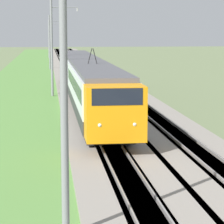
# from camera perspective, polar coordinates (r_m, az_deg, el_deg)

# --- Properties ---
(ballast_main) EXTENTS (240.00, 4.40, 0.30)m
(ballast_main) POSITION_cam_1_polar(r_m,az_deg,el_deg) (56.36, -3.73, 2.59)
(ballast_main) COLOR gray
(ballast_main) RESTS_ON ground
(ballast_adjacent) EXTENTS (240.00, 4.40, 0.30)m
(ballast_adjacent) POSITION_cam_1_polar(r_m,az_deg,el_deg) (56.74, 0.42, 2.65)
(ballast_adjacent) COLOR gray
(ballast_adjacent) RESTS_ON ground
(track_main) EXTENTS (240.00, 1.57, 0.45)m
(track_main) POSITION_cam_1_polar(r_m,az_deg,el_deg) (56.36, -3.73, 2.60)
(track_main) COLOR #4C4238
(track_main) RESTS_ON ground
(track_adjacent) EXTENTS (240.00, 1.57, 0.45)m
(track_adjacent) POSITION_cam_1_polar(r_m,az_deg,el_deg) (56.74, 0.42, 2.66)
(track_adjacent) COLOR #4C4238
(track_adjacent) RESTS_ON ground
(grass_verge) EXTENTS (240.00, 8.14, 0.12)m
(grass_verge) POSITION_cam_1_polar(r_m,az_deg,el_deg) (56.36, -9.94, 2.39)
(grass_verge) COLOR #5B8E42
(grass_verge) RESTS_ON ground
(passenger_train) EXTENTS (39.47, 2.97, 4.96)m
(passenger_train) POSITION_cam_1_polar(r_m,az_deg,el_deg) (43.99, -2.85, 3.70)
(passenger_train) COLOR orange
(passenger_train) RESTS_ON ground
(catenary_mast_near) EXTENTS (0.22, 2.56, 9.30)m
(catenary_mast_near) POSITION_cam_1_polar(r_m,az_deg,el_deg) (14.70, -4.99, 3.36)
(catenary_mast_near) COLOR slate
(catenary_mast_near) RESTS_ON ground
(catenary_mast_mid) EXTENTS (0.22, 2.56, 9.19)m
(catenary_mast_mid) POSITION_cam_1_polar(r_m,az_deg,el_deg) (49.66, -6.44, 7.04)
(catenary_mast_mid) COLOR slate
(catenary_mast_mid) RESTS_ON ground
(catenary_mast_far) EXTENTS (0.22, 2.56, 8.57)m
(catenary_mast_far) POSITION_cam_1_polar(r_m,az_deg,el_deg) (84.67, -6.69, 7.50)
(catenary_mast_far) COLOR slate
(catenary_mast_far) RESTS_ON ground
(catenary_mast_distant) EXTENTS (0.22, 2.56, 8.59)m
(catenary_mast_distant) POSITION_cam_1_polar(r_m,az_deg,el_deg) (119.68, -6.80, 7.85)
(catenary_mast_distant) COLOR slate
(catenary_mast_distant) RESTS_ON ground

